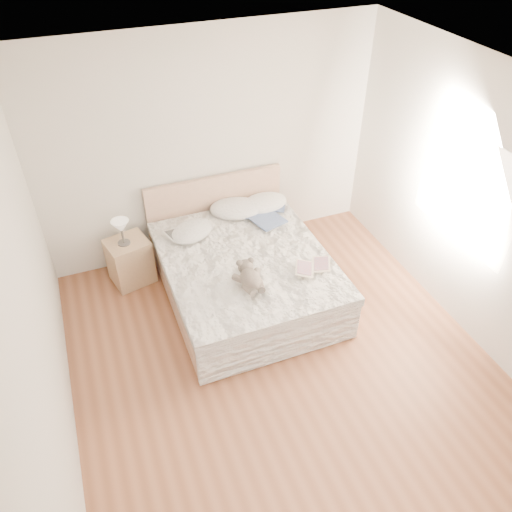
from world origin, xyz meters
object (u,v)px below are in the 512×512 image
nightstand (130,261)px  photo_book (181,234)px  table_lamp (121,228)px  childrens_book (313,267)px  teddy_bear (251,285)px  bed (243,272)px

nightstand → photo_book: bearing=-15.9°
table_lamp → nightstand: bearing=40.5°
photo_book → childrens_book: (1.13, -1.07, 0.00)m
childrens_book → teddy_bear: 0.71m
bed → childrens_book: bed is taller
table_lamp → photo_book: size_ratio=0.89×
teddy_bear → bed: bearing=75.3°
childrens_book → photo_book: bearing=163.6°
nightstand → photo_book: photo_book is taller
bed → table_lamp: 1.44m
nightstand → teddy_bear: teddy_bear is taller
photo_book → childrens_book: size_ratio=0.87×
childrens_book → table_lamp: bearing=172.3°
nightstand → teddy_bear: bearing=-51.6°
nightstand → childrens_book: (1.73, -1.24, 0.35)m
table_lamp → childrens_book: 2.14m
photo_book → childrens_book: bearing=-59.5°
nightstand → table_lamp: (-0.03, -0.02, 0.50)m
nightstand → table_lamp: table_lamp is taller
nightstand → table_lamp: bearing=-139.5°
photo_book → teddy_bear: bearing=-85.5°
bed → teddy_bear: (-0.13, -0.58, 0.34)m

